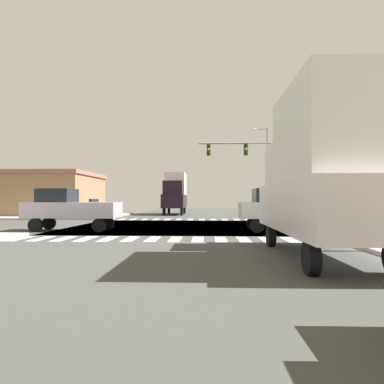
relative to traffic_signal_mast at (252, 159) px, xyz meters
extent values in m
cube|color=#40413D|center=(-5.55, -7.23, -5.23)|extent=(14.00, 90.00, 0.05)
cube|color=#40413D|center=(-5.55, -7.23, -5.23)|extent=(90.00, 12.00, 0.05)
cube|color=#A09B91|center=(7.45, 4.77, -5.14)|extent=(12.00, 12.00, 0.14)
cube|color=#999895|center=(-18.55, 4.77, -5.14)|extent=(12.00, 12.00, 0.14)
cube|color=silver|center=(-12.30, -14.53, -5.20)|extent=(0.50, 2.00, 0.01)
cube|color=silver|center=(-11.30, -14.53, -5.20)|extent=(0.50, 2.00, 0.01)
cube|color=silver|center=(-10.30, -14.53, -5.20)|extent=(0.50, 2.00, 0.01)
cube|color=silver|center=(-9.30, -14.53, -5.20)|extent=(0.50, 2.00, 0.01)
cube|color=silver|center=(-8.30, -14.53, -5.20)|extent=(0.50, 2.00, 0.01)
cube|color=silver|center=(-7.30, -14.53, -5.20)|extent=(0.50, 2.00, 0.01)
cube|color=silver|center=(-6.30, -14.53, -5.20)|extent=(0.50, 2.00, 0.01)
cube|color=silver|center=(-5.30, -14.53, -5.20)|extent=(0.50, 2.00, 0.01)
cube|color=silver|center=(-4.30, -14.53, -5.20)|extent=(0.50, 2.00, 0.01)
cube|color=silver|center=(-3.30, -14.53, -5.20)|extent=(0.50, 2.00, 0.01)
cube|color=silver|center=(-2.30, -14.53, -5.20)|extent=(0.50, 2.00, 0.01)
cube|color=silver|center=(-1.30, -14.53, -5.20)|extent=(0.50, 2.00, 0.01)
cube|color=silver|center=(-0.30, -14.53, -5.20)|extent=(0.50, 2.00, 0.01)
cube|color=silver|center=(0.70, -14.53, -5.20)|extent=(0.50, 2.00, 0.01)
cube|color=silver|center=(-12.30, 0.07, -5.20)|extent=(0.50, 2.00, 0.01)
cube|color=silver|center=(-11.30, 0.07, -5.20)|extent=(0.50, 2.00, 0.01)
cube|color=silver|center=(-10.30, 0.07, -5.20)|extent=(0.50, 2.00, 0.01)
cube|color=silver|center=(-9.30, 0.07, -5.20)|extent=(0.50, 2.00, 0.01)
cube|color=silver|center=(-8.30, 0.07, -5.20)|extent=(0.50, 2.00, 0.01)
cube|color=silver|center=(-7.30, 0.07, -5.20)|extent=(0.50, 2.00, 0.01)
cube|color=silver|center=(-6.30, 0.07, -5.20)|extent=(0.50, 2.00, 0.01)
cube|color=silver|center=(-5.30, 0.07, -5.20)|extent=(0.50, 2.00, 0.01)
cube|color=silver|center=(-4.30, 0.07, -5.20)|extent=(0.50, 2.00, 0.01)
cube|color=silver|center=(-3.30, 0.07, -5.20)|extent=(0.50, 2.00, 0.01)
cube|color=silver|center=(-2.30, 0.07, -5.20)|extent=(0.50, 2.00, 0.01)
cube|color=silver|center=(-1.30, 0.07, -5.20)|extent=(0.50, 2.00, 0.01)
cube|color=silver|center=(-0.30, 0.07, -5.20)|extent=(0.50, 2.00, 0.01)
cube|color=silver|center=(0.70, 0.07, -5.20)|extent=(0.50, 2.00, 0.01)
cylinder|color=gray|center=(2.87, 0.02, -1.70)|extent=(0.20, 0.20, 7.01)
cylinder|color=gray|center=(-0.88, 0.02, 1.40)|extent=(7.48, 0.14, 0.14)
cube|color=#1E5123|center=(-0.50, 0.02, 0.85)|extent=(0.32, 0.40, 1.00)
sphere|color=black|center=(-0.50, -0.22, 1.16)|extent=(0.22, 0.22, 0.22)
sphere|color=orange|center=(-0.50, -0.22, 0.85)|extent=(0.22, 0.22, 0.22)
sphere|color=black|center=(-0.50, -0.22, 0.54)|extent=(0.22, 0.22, 0.22)
cube|color=#1E5123|center=(-3.72, 0.02, 0.85)|extent=(0.32, 0.40, 1.00)
sphere|color=black|center=(-3.72, -0.22, 1.16)|extent=(0.22, 0.22, 0.22)
sphere|color=orange|center=(-3.72, -0.22, 0.85)|extent=(0.22, 0.22, 0.22)
sphere|color=black|center=(-3.72, -0.22, 0.54)|extent=(0.22, 0.22, 0.22)
cylinder|color=gray|center=(2.62, 7.05, -0.52)|extent=(0.16, 0.16, 9.37)
cylinder|color=gray|center=(1.92, 7.05, 4.06)|extent=(1.40, 0.10, 0.10)
ellipsoid|color=silver|center=(1.22, 7.05, 4.01)|extent=(0.60, 0.32, 0.20)
cube|color=#936D4D|center=(-23.52, 7.38, -3.07)|extent=(14.20, 9.84, 4.27)
cube|color=#9E5F53|center=(-23.52, 7.38, -0.74)|extent=(14.50, 10.14, 0.40)
cube|color=black|center=(-14.92, 3.46, -4.31)|extent=(0.24, 2.20, 1.80)
cylinder|color=black|center=(-13.12, -11.53, -4.84)|extent=(0.74, 0.26, 0.74)
cylinder|color=black|center=(-13.12, -9.93, -4.84)|extent=(0.74, 0.26, 0.74)
cylinder|color=black|center=(-9.65, -11.53, -4.84)|extent=(0.74, 0.26, 0.74)
cylinder|color=black|center=(-9.65, -9.93, -4.84)|extent=(0.74, 0.26, 0.74)
cube|color=#B7ACC3|center=(-11.38, -10.73, -4.04)|extent=(5.10, 2.00, 0.86)
cube|color=black|center=(-12.28, -10.73, -3.24)|extent=(1.79, 1.76, 0.75)
cylinder|color=black|center=(-1.27, -11.53, -4.84)|extent=(0.74, 0.26, 0.74)
cylinder|color=black|center=(-1.27, -9.93, -4.84)|extent=(0.74, 0.26, 0.74)
cylinder|color=black|center=(2.20, -11.53, -4.84)|extent=(0.74, 0.26, 0.74)
cylinder|color=black|center=(2.20, -9.93, -4.84)|extent=(0.74, 0.26, 0.74)
cube|color=silver|center=(0.46, -10.73, -4.04)|extent=(5.10, 2.00, 0.86)
cube|color=black|center=(-0.43, -10.73, -3.24)|extent=(1.79, 1.76, 0.75)
cylinder|color=black|center=(-6.59, 7.52, -4.81)|extent=(0.26, 0.80, 0.80)
cylinder|color=black|center=(-8.51, 7.52, -4.81)|extent=(0.26, 0.80, 0.80)
cylinder|color=black|center=(-6.59, 12.41, -4.81)|extent=(0.26, 0.80, 0.80)
cylinder|color=black|center=(-8.51, 12.41, -4.81)|extent=(0.26, 0.80, 0.80)
cube|color=black|center=(-7.55, 9.97, -3.67)|extent=(2.40, 7.20, 1.49)
cube|color=white|center=(-7.55, 11.05, -1.64)|extent=(2.30, 4.18, 2.56)
cube|color=black|center=(-7.55, 7.81, -2.18)|extent=(2.11, 2.02, 1.49)
cylinder|color=black|center=(-1.51, -16.60, -4.81)|extent=(0.26, 0.80, 0.80)
cylinder|color=black|center=(0.41, -16.60, -4.81)|extent=(0.26, 0.80, 0.80)
cylinder|color=black|center=(-1.51, -21.49, -4.81)|extent=(0.26, 0.80, 0.80)
cube|color=silver|center=(-0.55, -19.04, -3.67)|extent=(2.40, 7.20, 1.49)
cube|color=white|center=(-0.55, -20.12, -1.64)|extent=(2.30, 4.18, 2.56)
cube|color=silver|center=(-0.55, -16.88, -2.18)|extent=(2.11, 2.02, 1.49)
camera|label=1|loc=(-3.95, -29.53, -3.45)|focal=31.93mm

